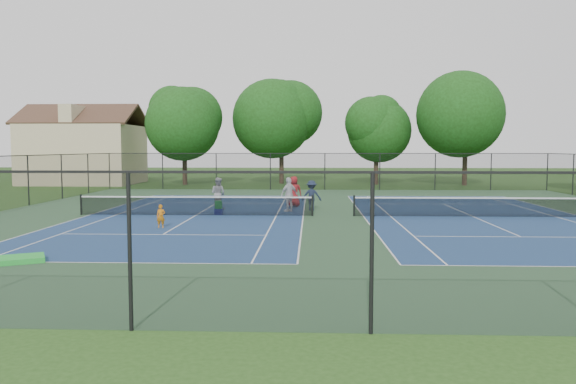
{
  "coord_description": "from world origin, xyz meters",
  "views": [
    {
      "loc": [
        -1.11,
        -28.22,
        3.44
      ],
      "look_at": [
        -2.25,
        -1.0,
        1.3
      ],
      "focal_mm": 35.0,
      "sensor_mm": 36.0,
      "label": 1
    }
  ],
  "objects_px": {
    "tree_back_c": "(377,126)",
    "clapboard_house": "(84,152)",
    "bystander_c": "(294,191)",
    "bystander_a": "(289,195)",
    "tree_back_b": "(281,115)",
    "instructor": "(218,193)",
    "bystander_b": "(312,196)",
    "tree_back_d": "(466,111)",
    "child_player": "(161,216)",
    "ball_crate": "(219,212)",
    "ball_hopper": "(219,205)",
    "tree_back_a": "(184,120)"
  },
  "relations": [
    {
      "from": "tree_back_c",
      "to": "tree_back_d",
      "type": "bearing_deg",
      "value": -7.13
    },
    {
      "from": "child_player",
      "to": "ball_hopper",
      "type": "distance_m",
      "value": 5.19
    },
    {
      "from": "tree_back_d",
      "to": "ball_hopper",
      "type": "xyz_separation_m",
      "value": [
        -18.9,
        -23.6,
        -6.3
      ]
    },
    {
      "from": "tree_back_d",
      "to": "child_player",
      "type": "height_order",
      "value": "tree_back_d"
    },
    {
      "from": "tree_back_b",
      "to": "clapboard_house",
      "type": "height_order",
      "value": "tree_back_b"
    },
    {
      "from": "tree_back_b",
      "to": "tree_back_c",
      "type": "xyz_separation_m",
      "value": [
        9.0,
        -1.0,
        -1.11
      ]
    },
    {
      "from": "instructor",
      "to": "ball_crate",
      "type": "relative_size",
      "value": 4.49
    },
    {
      "from": "child_player",
      "to": "ball_hopper",
      "type": "relative_size",
      "value": 2.51
    },
    {
      "from": "clapboard_house",
      "to": "bystander_a",
      "type": "relative_size",
      "value": 5.8
    },
    {
      "from": "tree_back_d",
      "to": "clapboard_house",
      "type": "distance_m",
      "value": 36.21
    },
    {
      "from": "tree_back_a",
      "to": "instructor",
      "type": "bearing_deg",
      "value": -72.44
    },
    {
      "from": "instructor",
      "to": "bystander_b",
      "type": "distance_m",
      "value": 5.26
    },
    {
      "from": "ball_crate",
      "to": "tree_back_d",
      "type": "bearing_deg",
      "value": 51.31
    },
    {
      "from": "tree_back_a",
      "to": "instructor",
      "type": "distance_m",
      "value": 22.67
    },
    {
      "from": "tree_back_c",
      "to": "clapboard_house",
      "type": "height_order",
      "value": "tree_back_c"
    },
    {
      "from": "child_player",
      "to": "bystander_b",
      "type": "bearing_deg",
      "value": 39.73
    },
    {
      "from": "clapboard_house",
      "to": "tree_back_c",
      "type": "bearing_deg",
      "value": 0.0
    },
    {
      "from": "tree_back_d",
      "to": "tree_back_c",
      "type": "bearing_deg",
      "value": 172.87
    },
    {
      "from": "tree_back_c",
      "to": "clapboard_house",
      "type": "bearing_deg",
      "value": -180.0
    },
    {
      "from": "ball_crate",
      "to": "bystander_b",
      "type": "bearing_deg",
      "value": 23.93
    },
    {
      "from": "bystander_b",
      "to": "bystander_c",
      "type": "xyz_separation_m",
      "value": [
        -1.02,
        1.94,
        0.07
      ]
    },
    {
      "from": "bystander_a",
      "to": "ball_crate",
      "type": "height_order",
      "value": "bystander_a"
    },
    {
      "from": "ball_hopper",
      "to": "bystander_b",
      "type": "bearing_deg",
      "value": 23.93
    },
    {
      "from": "bystander_c",
      "to": "ball_crate",
      "type": "height_order",
      "value": "bystander_c"
    },
    {
      "from": "bystander_a",
      "to": "tree_back_b",
      "type": "bearing_deg",
      "value": -127.52
    },
    {
      "from": "tree_back_d",
      "to": "bystander_b",
      "type": "height_order",
      "value": "tree_back_d"
    },
    {
      "from": "tree_back_b",
      "to": "tree_back_c",
      "type": "height_order",
      "value": "tree_back_b"
    },
    {
      "from": "ball_crate",
      "to": "clapboard_house",
      "type": "bearing_deg",
      "value": 124.81
    },
    {
      "from": "ball_hopper",
      "to": "bystander_c",
      "type": "bearing_deg",
      "value": 47.13
    },
    {
      "from": "bystander_a",
      "to": "bystander_c",
      "type": "xyz_separation_m",
      "value": [
        0.19,
        2.56,
        -0.03
      ]
    },
    {
      "from": "tree_back_a",
      "to": "bystander_b",
      "type": "relative_size",
      "value": 5.52
    },
    {
      "from": "ball_hopper",
      "to": "ball_crate",
      "type": "bearing_deg",
      "value": 0.0
    },
    {
      "from": "clapboard_house",
      "to": "instructor",
      "type": "xyz_separation_m",
      "value": [
        16.66,
        -22.05,
        -2.2
      ]
    },
    {
      "from": "tree_back_c",
      "to": "bystander_c",
      "type": "height_order",
      "value": "tree_back_c"
    },
    {
      "from": "ball_hopper",
      "to": "tree_back_d",
      "type": "bearing_deg",
      "value": 51.31
    },
    {
      "from": "tree_back_a",
      "to": "clapboard_house",
      "type": "height_order",
      "value": "tree_back_a"
    },
    {
      "from": "bystander_c",
      "to": "tree_back_b",
      "type": "bearing_deg",
      "value": -90.51
    },
    {
      "from": "bystander_b",
      "to": "tree_back_c",
      "type": "bearing_deg",
      "value": -102.36
    },
    {
      "from": "tree_back_a",
      "to": "tree_back_d",
      "type": "height_order",
      "value": "tree_back_d"
    },
    {
      "from": "instructor",
      "to": "bystander_b",
      "type": "relative_size",
      "value": 1.08
    },
    {
      "from": "child_player",
      "to": "bystander_a",
      "type": "distance_m",
      "value": 8.32
    },
    {
      "from": "tree_back_a",
      "to": "bystander_a",
      "type": "bearing_deg",
      "value": -64.17
    },
    {
      "from": "instructor",
      "to": "tree_back_c",
      "type": "bearing_deg",
      "value": -92.24
    },
    {
      "from": "clapboard_house",
      "to": "tree_back_d",
      "type": "bearing_deg",
      "value": -1.59
    },
    {
      "from": "tree_back_d",
      "to": "clapboard_house",
      "type": "height_order",
      "value": "tree_back_d"
    },
    {
      "from": "bystander_a",
      "to": "ball_hopper",
      "type": "relative_size",
      "value": 4.6
    },
    {
      "from": "instructor",
      "to": "ball_hopper",
      "type": "bearing_deg",
      "value": 124.81
    },
    {
      "from": "bystander_c",
      "to": "ball_hopper",
      "type": "height_order",
      "value": "bystander_c"
    },
    {
      "from": "bystander_c",
      "to": "tree_back_c",
      "type": "bearing_deg",
      "value": -114.63
    },
    {
      "from": "tree_back_d",
      "to": "bystander_c",
      "type": "height_order",
      "value": "tree_back_d"
    }
  ]
}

